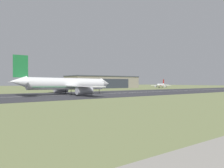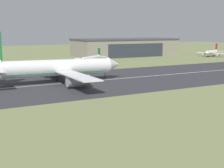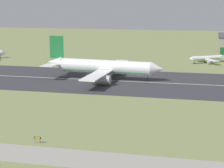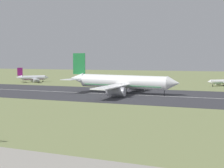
{
  "view_description": "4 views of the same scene",
  "coord_description": "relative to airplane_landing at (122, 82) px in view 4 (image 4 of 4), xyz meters",
  "views": [
    {
      "loc": [
        -46.3,
        22.11,
        6.22
      ],
      "look_at": [
        2.69,
        88.52,
        5.53
      ],
      "focal_mm": 35.0,
      "sensor_mm": 36.0,
      "label": 1
    },
    {
      "loc": [
        -36.19,
        16.26,
        18.2
      ],
      "look_at": [
        4.76,
        91.05,
        3.72
      ],
      "focal_mm": 50.0,
      "sensor_mm": 36.0,
      "label": 2
    },
    {
      "loc": [
        46.31,
        -55.3,
        33.73
      ],
      "look_at": [
        11.74,
        86.3,
        5.27
      ],
      "focal_mm": 70.0,
      "sensor_mm": 36.0,
      "label": 3
    },
    {
      "loc": [
        45.75,
        -7.17,
        14.91
      ],
      "look_at": [
        9.17,
        85.56,
        7.25
      ],
      "focal_mm": 50.0,
      "sensor_mm": 36.0,
      "label": 4
    }
  ],
  "objects": [
    {
      "name": "airplane_parked_west",
      "position": [
        -80.88,
        46.77,
        -2.4
      ],
      "size": [
        21.42,
        21.47,
        9.89
      ],
      "color": "silver",
      "rests_on": "ground_plane"
    },
    {
      "name": "runway_centreline",
      "position": [
        0.3,
        -2.65,
        -5.16
      ],
      "size": [
        447.46,
        0.7,
        0.01
      ],
      "primitive_type": "cube",
      "color": "silver",
      "rests_on": "runway_strip"
    },
    {
      "name": "runway_strip",
      "position": [
        0.3,
        -2.65,
        -5.2
      ],
      "size": [
        497.17,
        55.82,
        0.06
      ],
      "primitive_type": "cube",
      "color": "#333338",
      "rests_on": "ground_plane"
    },
    {
      "name": "airplane_landing",
      "position": [
        0.0,
        0.0,
        0.0
      ],
      "size": [
        51.43,
        56.88,
        18.1
      ],
      "color": "white",
      "rests_on": "ground_plane"
    },
    {
      "name": "ground_plane",
      "position": [
        0.3,
        -62.37,
        -5.23
      ],
      "size": [
        737.17,
        737.17,
        0.0
      ],
      "primitive_type": "plane",
      "color": "#7A8451"
    }
  ]
}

